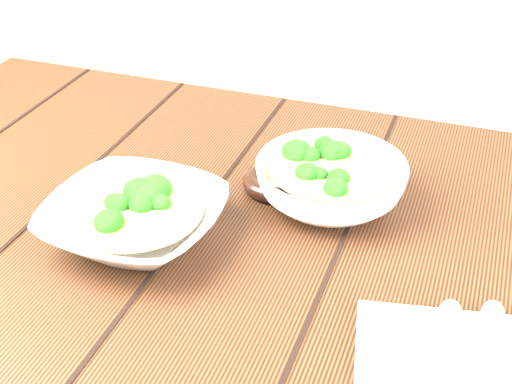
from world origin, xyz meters
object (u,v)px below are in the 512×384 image
object	(u,v)px
soup_bowl_back	(331,182)
napkin	(451,365)
soup_bowl_front	(134,219)
table	(211,290)
trivet	(277,182)

from	to	relation	value
soup_bowl_back	napkin	distance (m)	0.32
soup_bowl_front	soup_bowl_back	size ratio (longest dim) A/B	0.98
soup_bowl_back	soup_bowl_front	bearing A→B (deg)	-142.80
table	soup_bowl_back	world-z (taller)	soup_bowl_back
soup_bowl_back	trivet	xyz separation A→B (m)	(-0.08, 0.01, -0.02)
table	napkin	bearing A→B (deg)	-25.57
table	napkin	size ratio (longest dim) A/B	6.19
trivet	soup_bowl_front	bearing A→B (deg)	-127.60
soup_bowl_front	soup_bowl_back	world-z (taller)	soup_bowl_back
table	napkin	world-z (taller)	napkin
soup_bowl_front	trivet	size ratio (longest dim) A/B	2.36
table	soup_bowl_front	bearing A→B (deg)	-136.97
soup_bowl_back	table	bearing A→B (deg)	-146.18
soup_bowl_back	trivet	bearing A→B (deg)	172.21
table	soup_bowl_back	distance (m)	0.23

